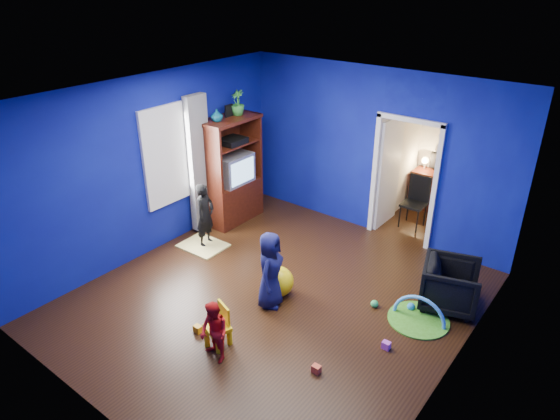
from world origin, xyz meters
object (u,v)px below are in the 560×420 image
Objects in this scene: crt_tv at (233,169)px; vase at (217,115)px; armchair at (450,285)px; folding_chair at (414,204)px; study_desk at (434,191)px; tv_armoire at (232,170)px; child_navy at (270,270)px; child_black at (205,215)px; toddler_red at (214,332)px; play_mat at (418,320)px; kid_chair at (218,329)px; hopper_ball at (279,281)px.

vase is at bearing -97.59° from crt_tv.
folding_chair reaches higher than armchair.
vase is 0.24× the size of study_desk.
armchair is 4.24m from crt_tv.
child_navy is at bearing -36.66° from tv_armoire.
child_navy reaches higher than folding_chair.
toddler_red is (2.09, -1.92, -0.16)m from child_black.
armchair reaches higher than play_mat.
kid_chair is at bearing -51.07° from crt_tv.
kid_chair is 2.71m from play_mat.
crt_tv is (-2.19, 1.66, 0.46)m from child_navy.
crt_tv is 1.58× the size of hopper_ball.
toddler_red is 0.98× the size of play_mat.
child_navy is at bearing -78.69° from hopper_ball.
hopper_ball is (2.18, -1.41, -0.76)m from tv_armoire.
child_navy is 5.34× the size of vase.
vase is 3.06m from hopper_ball.
child_navy is 1.28× the size of study_desk.
child_navy is 3.48m from folding_chair.
tv_armoire reaches higher than crt_tv.
study_desk is at bearing -45.44° from child_black.
vase is 1.13m from tv_armoire.
crt_tv is (0.04, 0.00, 0.04)m from tv_armoire.
folding_chair reaches higher than play_mat.
play_mat is (1.65, 2.21, -0.39)m from toddler_red.
armchair is 1.53× the size of kid_chair.
child_black is at bearing 158.29° from kid_chair.
kid_chair is (2.24, -2.73, -0.73)m from tv_armoire.
crt_tv is at bearing 169.79° from play_mat.
play_mat is (1.87, 0.69, -0.21)m from hopper_ball.
play_mat is at bearing -63.48° from folding_chair.
child_black is (-3.92, -0.84, 0.21)m from armchair.
play_mat is 0.89× the size of folding_chair.
vase is 0.42× the size of kid_chair.
child_black is 1.13m from tv_armoire.
crt_tv reaches higher than study_desk.
child_black reaches higher than kid_chair.
tv_armoire is at bearing 180.00° from crt_tv.
child_navy is 1.23× the size of folding_chair.
study_desk is at bearing 90.00° from folding_chair.
kid_chair is at bearing -87.12° from hopper_ball.
vase reaches higher than play_mat.
hopper_ball is at bearing 112.72° from kid_chair.
folding_chair is (0.62, 3.18, 0.24)m from hopper_ball.
tv_armoire is 0.06m from crt_tv.
child_navy is (1.93, -0.65, 0.00)m from child_black.
tv_armoire is 3.61m from kid_chair.
child_black is at bearing 167.98° from hopper_ball.
toddler_red is 3.93m from vase.
toddler_red reaches higher than armchair.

